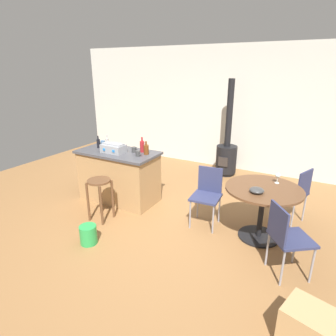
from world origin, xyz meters
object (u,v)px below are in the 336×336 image
Objects in this scene: cup_0 at (103,143)px; kitchen_island at (119,176)px; cup_1 at (138,153)px; cardboard_box at (311,330)px; bottle_2 at (146,149)px; wood_stove at (227,153)px; folding_chair_far at (286,235)px; bottle_0 at (107,143)px; bottle_3 at (98,143)px; plastic_bucket at (88,235)px; folding_chair_left at (295,191)px; bottle_1 at (142,146)px; cup_2 at (134,150)px; dining_table at (263,200)px; wine_glass at (278,176)px; wooden_stool at (100,190)px; folding_chair_near at (207,192)px; toolbox at (113,148)px; serving_bowl at (257,190)px.

kitchen_island is at bearing -19.55° from cup_0.
cup_1 reaches higher than cardboard_box.
bottle_2 is 0.98m from cup_0.
wood_stove is at bearing 117.79° from cardboard_box.
folding_chair_far is 3.40m from cup_0.
bottle_0 is 0.80m from cup_1.
bottle_3 reaches higher than cardboard_box.
folding_chair_left is at bearing 39.70° from plastic_bucket.
bottle_1 is at bearing 107.54° from cup_1.
dining_table is at bearing -3.48° from cup_2.
bottle_0 is 0.87× the size of bottle_1.
plastic_bucket is at bearing -143.98° from wine_glass.
plastic_bucket is at bearing -86.55° from bottle_1.
cup_0 is (-0.65, 0.86, 0.45)m from wooden_stool.
cup_0 is 1.90m from plastic_bucket.
bottle_3 is at bearing 178.61° from folding_chair_near.
cup_0 is 0.74m from cup_2.
bottle_2 is at bearing 18.33° from toolbox.
cardboard_box reaches higher than plastic_bucket.
cup_1 is (0.46, -0.06, 0.49)m from kitchen_island.
cup_2 is at bearing 83.34° from wooden_stool.
dining_table is 0.49× the size of wood_stove.
folding_chair_far is 0.43× the size of wood_stove.
wooden_stool is 2.34m from dining_table.
kitchen_island is at bearing -167.41° from folding_chair_left.
cup_1 is at bearing 66.58° from wooden_stool.
folding_chair_far is 3.36× the size of bottle_1.
bottle_3 is (-1.68, -2.09, 0.48)m from wood_stove.
toolbox reaches higher than dining_table.
kitchen_island reaches higher than folding_chair_far.
bottle_3 is 1.97× the size of cup_1.
plastic_bucket is at bearing -151.20° from serving_bowl.
bottle_0 is (-3.08, -0.50, 0.46)m from folding_chair_left.
bottle_1 is 0.58× the size of cardboard_box.
wooden_stool is 3.60× the size of serving_bowl.
folding_chair_left is at bearing 16.45° from cup_1.
folding_chair_left reaches higher than dining_table.
kitchen_island is 0.68m from bottle_3.
serving_bowl is (1.91, -0.18, -0.16)m from cup_1.
cup_0 is 0.98× the size of cup_2.
bottle_3 reaches higher than dining_table.
folding_chair_left reaches higher than wooden_stool.
serving_bowl is (2.39, -0.16, -0.19)m from toolbox.
wooden_stool is at bearing -158.69° from wine_glass.
cup_2 is at bearing 170.97° from serving_bowl.
serving_bowl is at bearing -10.13° from bottle_2.
bottle_0 is (-0.32, 0.12, 0.53)m from kitchen_island.
dining_table is 8.60× the size of cup_0.
wine_glass is 0.56× the size of plastic_bucket.
wooden_stool is at bearing -71.87° from toolbox.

